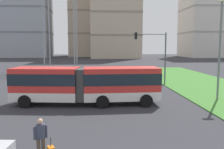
{
  "coord_description": "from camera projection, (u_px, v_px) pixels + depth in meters",
  "views": [
    {
      "loc": [
        -0.93,
        -7.11,
        4.76
      ],
      "look_at": [
        0.41,
        14.58,
        2.2
      ],
      "focal_mm": 39.42,
      "sensor_mm": 36.0,
      "label": 1
    }
  ],
  "objects": [
    {
      "name": "apartment_tower_centre",
      "position": [
        115.0,
        5.0,
        95.19
      ],
      "size": [
        18.92,
        18.27,
        41.16
      ],
      "color": "#C6B299",
      "rests_on": "ground"
    },
    {
      "name": "apartment_tower_eastcentre",
      "position": [
        211.0,
        10.0,
        102.42
      ],
      "size": [
        22.09,
        19.4,
        39.11
      ],
      "color": "silver",
      "rests_on": "ground"
    },
    {
      "name": "traffic_light_far_right",
      "position": [
        155.0,
        49.0,
        29.33
      ],
      "size": [
        3.98,
        0.28,
        6.31
      ],
      "color": "#474C51",
      "rests_on": "ground"
    },
    {
      "name": "articulated_bus",
      "position": [
        86.0,
        84.0,
        19.91
      ],
      "size": [
        12.0,
        3.29,
        3.0
      ],
      "color": "red",
      "rests_on": "ground"
    },
    {
      "name": "pedestrian_crossing",
      "position": [
        41.0,
        136.0,
        10.3
      ],
      "size": [
        0.54,
        0.36,
        1.74
      ],
      "color": "#4C4238",
      "rests_on": "ground"
    },
    {
      "name": "apartment_tower_west",
      "position": [
        26.0,
        10.0,
        101.01
      ],
      "size": [
        19.52,
        17.08,
        38.55
      ],
      "color": "#9EA3AD",
      "rests_on": "ground"
    },
    {
      "name": "apartment_tower_westcentre",
      "position": [
        89.0,
        3.0,
        109.86
      ],
      "size": [
        17.36,
        20.19,
        47.36
      ],
      "color": "#C6B299",
      "rests_on": "ground"
    },
    {
      "name": "streetlight_median",
      "position": [
        220.0,
        46.0,
        21.01
      ],
      "size": [
        0.7,
        0.28,
        8.64
      ],
      "color": "slate",
      "rests_on": "ground"
    }
  ]
}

